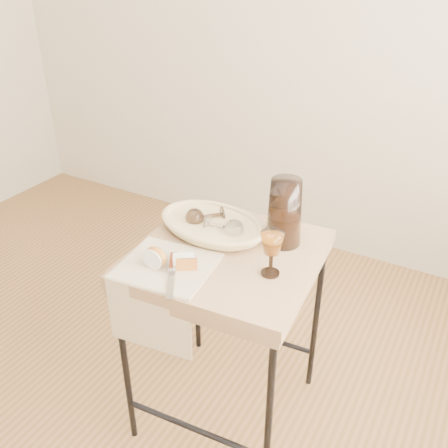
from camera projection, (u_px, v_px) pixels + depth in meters
The scene contains 12 objects.
floor at pixel (57, 412), 2.07m from camera, with size 3.60×3.60×0.00m, color brown.
wall_back at pixel (258, 15), 2.76m from camera, with size 3.60×0.00×2.70m, color beige.
side_table at pixel (227, 337), 1.90m from camera, with size 0.61×0.61×0.78m, color brown, non-canonical shape.
tea_towel at pixel (167, 266), 1.63m from camera, with size 0.30×0.27×0.01m, color beige.
bread_basket at pixel (212, 226), 1.81m from camera, with size 0.37×0.26×0.05m, color tan, non-canonical shape.
goblet_lying_a at pixel (207, 216), 1.83m from camera, with size 0.12×0.07×0.07m, color brown, non-canonical shape.
goblet_lying_b at pixel (222, 227), 1.76m from camera, with size 0.12×0.07×0.07m, color white, non-canonical shape.
pitcher at pixel (285, 212), 1.70m from camera, with size 0.17×0.25×0.28m, color black, non-canonical shape.
wine_goblet at pixel (271, 254), 1.55m from camera, with size 0.07×0.07×0.15m, color white, non-canonical shape.
apple_half at pixel (156, 257), 1.60m from camera, with size 0.08×0.04×0.07m, color #AF2B15.
apple_wedge at pixel (184, 261), 1.60m from camera, with size 0.07×0.04×0.05m, color white.
table_knife at pixel (172, 273), 1.57m from camera, with size 0.24×0.02×0.02m, color silver, non-canonical shape.
Camera 1 is at (1.30, -0.88, 1.71)m, focal length 39.82 mm.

